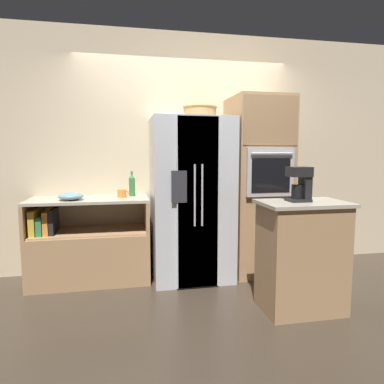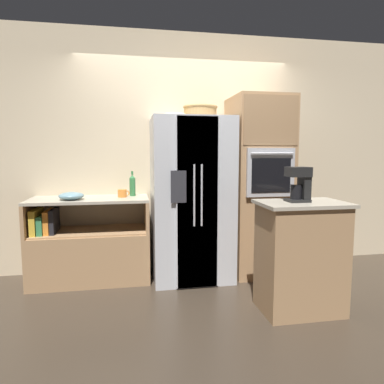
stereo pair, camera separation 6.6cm
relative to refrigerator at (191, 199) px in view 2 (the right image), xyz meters
The scene contains 12 objects.
ground_plane 0.89m from the refrigerator, 100.47° to the right, with size 20.00×20.00×0.00m, color #382D23.
wall_back 0.65m from the refrigerator, 91.75° to the left, with size 12.00×0.06×2.80m.
counter_left 1.25m from the refrigerator, behind, with size 1.25×0.59×0.91m.
refrigerator is the anchor object (origin of this frame).
wall_oven 0.81m from the refrigerator, ahead, with size 0.64×0.74×2.03m.
island_counter 1.34m from the refrigerator, 51.53° to the right, with size 0.75×0.51×0.98m.
wicker_basket 0.97m from the refrigerator, 29.86° to the left, with size 0.38×0.38×0.14m.
fruit_bowl 0.94m from the refrigerator, 159.07° to the left, with size 0.27×0.27×0.06m.
bottle_tall 0.68m from the refrigerator, 163.28° to the left, with size 0.07×0.07×0.28m.
mug 0.76m from the refrigerator, behind, with size 0.13×0.10×0.09m.
mixing_bowl 1.27m from the refrigerator, behind, with size 0.25×0.25×0.08m.
coffee_maker 1.28m from the refrigerator, 51.81° to the right, with size 0.18×0.16×0.30m.
Camera 2 is at (-0.64, -3.64, 1.40)m, focal length 32.00 mm.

